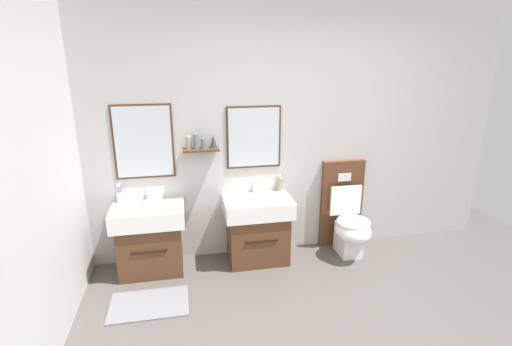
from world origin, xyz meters
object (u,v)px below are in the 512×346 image
toilet (347,219)px  soap_dispenser (280,184)px  toothbrush_cup (120,197)px  vanity_sink_right (257,228)px  vanity_sink_left (150,237)px

toilet → soap_dispenser: 0.85m
toothbrush_cup → soap_dispenser: size_ratio=1.14×
toothbrush_cup → toilet: bearing=-3.9°
toilet → soap_dispenser: toilet is taller
toilet → toothbrush_cup: toilet is taller
vanity_sink_right → toilet: bearing=0.0°
toothbrush_cup → vanity_sink_left: bearing=-31.0°
vanity_sink_left → soap_dispenser: soap_dispenser is taller
vanity_sink_left → vanity_sink_right: same height
vanity_sink_right → soap_dispenser: bearing=31.7°
vanity_sink_right → soap_dispenser: size_ratio=3.81×
vanity_sink_left → toilet: toilet is taller
toilet → vanity_sink_right: bearing=-180.0°
vanity_sink_right → toothbrush_cup: bearing=173.3°
vanity_sink_right → toilet: (1.00, 0.00, 0.01)m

